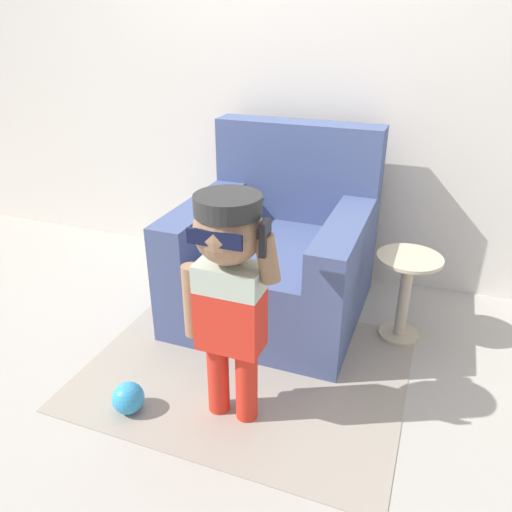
% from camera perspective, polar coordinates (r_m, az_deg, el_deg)
% --- Properties ---
extents(ground_plane, '(10.00, 10.00, 0.00)m').
position_cam_1_polar(ground_plane, '(3.01, -0.41, -5.86)').
color(ground_plane, '#ADA89E').
extents(wall_back, '(10.00, 0.05, 2.60)m').
position_cam_1_polar(wall_back, '(3.21, 4.14, 20.70)').
color(wall_back, silver).
rests_on(wall_back, ground_plane).
extents(armchair, '(0.99, 1.03, 1.03)m').
position_cam_1_polar(armchair, '(2.87, 2.48, 0.30)').
color(armchair, '#475684').
rests_on(armchair, ground_plane).
extents(person_child, '(0.41, 0.31, 1.01)m').
position_cam_1_polar(person_child, '(1.92, -3.10, -2.55)').
color(person_child, red).
rests_on(person_child, ground_plane).
extents(side_table, '(0.33, 0.33, 0.48)m').
position_cam_1_polar(side_table, '(2.73, 16.69, -3.65)').
color(side_table, beige).
rests_on(side_table, ground_plane).
extents(rug, '(1.52, 1.22, 0.01)m').
position_cam_1_polar(rug, '(2.54, -1.06, -12.67)').
color(rug, '#9E9384').
rests_on(rug, ground_plane).
extents(toy_ball, '(0.14, 0.14, 0.14)m').
position_cam_1_polar(toy_ball, '(2.34, -14.40, -15.44)').
color(toy_ball, '#3399D1').
rests_on(toy_ball, ground_plane).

